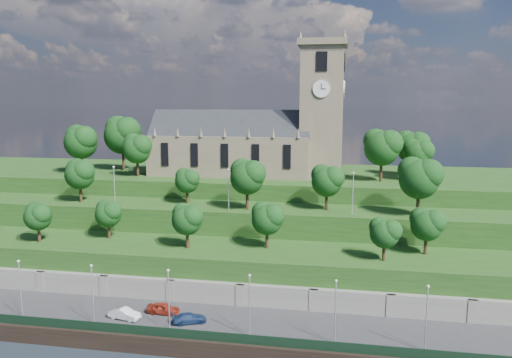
% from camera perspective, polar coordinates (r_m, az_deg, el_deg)
% --- Properties ---
extents(ground, '(320.00, 320.00, 0.00)m').
position_cam_1_polar(ground, '(62.97, -8.78, -19.43)').
color(ground, '#1B232C').
rests_on(ground, ground).
extents(promenade, '(160.00, 12.00, 2.00)m').
position_cam_1_polar(promenade, '(67.60, -7.09, -16.36)').
color(promenade, '#2D2D30').
rests_on(promenade, ground).
extents(quay_wall, '(160.00, 0.50, 2.20)m').
position_cam_1_polar(quay_wall, '(62.42, -8.82, -18.56)').
color(quay_wall, black).
rests_on(quay_wall, ground).
extents(fence, '(160.00, 0.10, 1.20)m').
position_cam_1_polar(fence, '(62.29, -8.65, -17.07)').
color(fence, black).
rests_on(fence, promenade).
extents(retaining_wall, '(160.00, 2.10, 5.00)m').
position_cam_1_polar(retaining_wall, '(72.24, -5.68, -13.33)').
color(retaining_wall, slate).
rests_on(retaining_wall, ground).
extents(embankment_lower, '(160.00, 12.00, 8.00)m').
position_cam_1_polar(embankment_lower, '(77.13, -4.47, -10.65)').
color(embankment_lower, '#1C3F15').
rests_on(embankment_lower, ground).
extents(embankment_upper, '(160.00, 10.00, 12.00)m').
position_cam_1_polar(embankment_upper, '(86.71, -2.65, -7.02)').
color(embankment_upper, '#1C3F15').
rests_on(embankment_upper, ground).
extents(hilltop, '(160.00, 32.00, 15.00)m').
position_cam_1_polar(hilltop, '(106.32, -0.15, -3.19)').
color(hilltop, '#1C3F15').
rests_on(hilltop, ground).
extents(church, '(38.60, 12.35, 27.60)m').
position_cam_1_polar(church, '(100.13, -0.12, 4.75)').
color(church, brown).
rests_on(church, hilltop).
extents(trees_lower, '(63.21, 8.38, 6.96)m').
position_cam_1_polar(trees_lower, '(74.21, -2.47, -4.60)').
color(trees_lower, black).
rests_on(trees_lower, embankment_lower).
extents(trees_upper, '(63.78, 8.19, 9.25)m').
position_cam_1_polar(trees_upper, '(81.85, 1.90, 0.33)').
color(trees_upper, black).
rests_on(trees_upper, embankment_upper).
extents(trees_hilltop, '(73.49, 15.86, 11.64)m').
position_cam_1_polar(trees_hilltop, '(100.44, -3.93, 4.31)').
color(trees_hilltop, black).
rests_on(trees_hilltop, hilltop).
extents(lamp_posts_promenade, '(60.36, 0.36, 7.79)m').
position_cam_1_polar(lamp_posts_promenade, '(62.98, -9.94, -12.93)').
color(lamp_posts_promenade, '#B2B2B7').
rests_on(lamp_posts_promenade, promenade).
extents(lamp_posts_upper, '(40.36, 0.36, 6.89)m').
position_cam_1_polar(lamp_posts_upper, '(81.63, -3.16, -0.80)').
color(lamp_posts_upper, '#B2B2B7').
rests_on(lamp_posts_upper, embankment_upper).
extents(car_left, '(4.40, 1.94, 1.47)m').
position_cam_1_polar(car_left, '(69.03, -10.56, -14.32)').
color(car_left, maroon).
rests_on(car_left, promenade).
extents(car_middle, '(4.50, 2.32, 1.41)m').
position_cam_1_polar(car_middle, '(68.59, -14.80, -14.65)').
color(car_middle, silver).
rests_on(car_middle, promenade).
extents(car_right, '(4.65, 3.33, 1.25)m').
position_cam_1_polar(car_right, '(65.96, -7.62, -15.49)').
color(car_right, navy).
rests_on(car_right, promenade).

